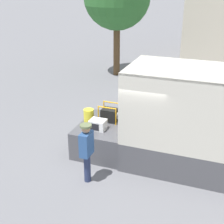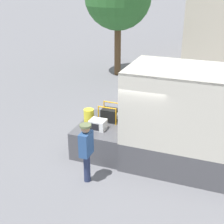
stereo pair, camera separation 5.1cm
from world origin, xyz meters
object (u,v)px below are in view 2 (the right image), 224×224
Objects in this scene: microwave at (98,125)px; orange_bucket at (89,115)px; portable_generator at (110,115)px; worker_person at (86,147)px.

microwave is 1.20× the size of orange_bucket.
microwave is at bearing -41.15° from orange_bucket.
orange_bucket is (-0.51, 0.44, 0.05)m from microwave.
microwave is 0.77× the size of portable_generator.
orange_bucket is 2.00m from worker_person.
portable_generator is (0.13, 0.69, 0.06)m from microwave.
worker_person is (0.27, -1.40, 0.01)m from microwave.
microwave is at bearing -100.97° from portable_generator.
orange_bucket is at bearing 138.85° from microwave.
microwave is 0.67m from orange_bucket.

